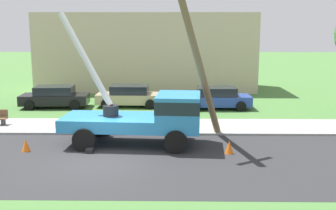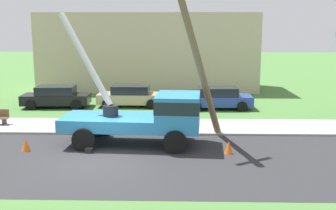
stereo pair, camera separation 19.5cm
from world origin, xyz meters
name	(u,v)px [view 2 (the right image)]	position (x,y,z in m)	size (l,w,h in m)	color
ground_plane	(133,105)	(0.00, 12.00, 0.00)	(120.00, 120.00, 0.00)	#477538
road_asphalt	(100,160)	(0.00, 0.00, 0.00)	(80.00, 7.83, 0.01)	#2B2B2D
sidewalk_strip	(120,126)	(0.00, 5.56, 0.05)	(80.00, 3.28, 0.10)	#9E9E99
utility_truck	(150,114)	(1.85, 2.27, 1.41)	(6.74, 3.22, 5.98)	#2D84C6
leaning_utility_pole	(195,49)	(3.89, 3.05, 4.31)	(3.08, 2.95, 8.45)	brown
traffic_cone_ahead	(229,147)	(5.29, 0.99, 0.28)	(0.36, 0.36, 0.56)	orange
traffic_cone_behind	(26,145)	(-3.44, 1.15, 0.28)	(0.36, 0.36, 0.56)	orange
parked_sedan_black	(56,97)	(-5.00, 10.97, 0.71)	(4.49, 2.18, 1.42)	black
parked_sedan_tan	(131,96)	(-0.05, 11.41, 0.71)	(4.44, 2.09, 1.42)	tan
parked_sedan_blue	(218,98)	(5.73, 10.72, 0.71)	(4.45, 2.10, 1.42)	#263F99
lowrise_building_backdrop	(149,51)	(0.61, 19.61, 3.20)	(18.00, 6.00, 6.40)	#C6B293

